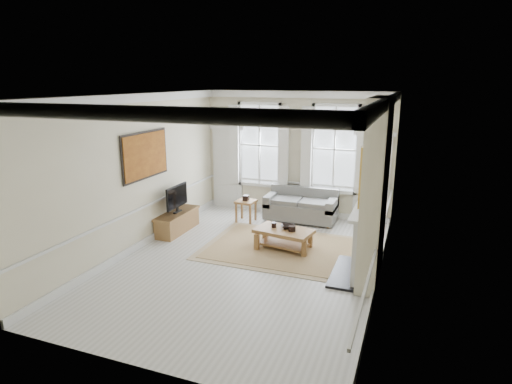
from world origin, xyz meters
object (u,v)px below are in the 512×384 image
at_px(side_table, 246,204).
at_px(tv_stand, 177,222).
at_px(coffee_table, 284,233).
at_px(sofa, 301,207).

relative_size(side_table, tv_stand, 0.41).
distance_m(coffee_table, tv_stand, 2.82).
distance_m(side_table, tv_stand, 1.88).
bearing_deg(sofa, coffee_table, -85.72).
relative_size(sofa, side_table, 3.20).
xyz_separation_m(sofa, tv_stand, (-2.65, -1.97, -0.11)).
distance_m(side_table, coffee_table, 2.13).
distance_m(sofa, tv_stand, 3.31).
distance_m(sofa, coffee_table, 2.14).
relative_size(coffee_table, tv_stand, 0.95).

